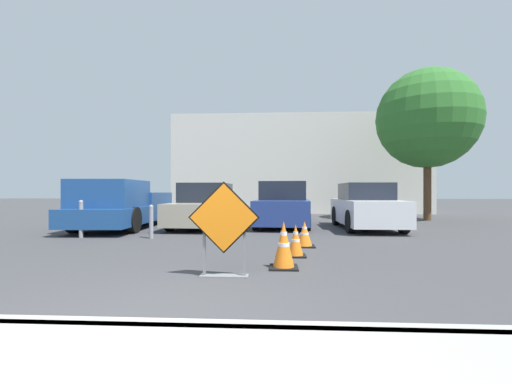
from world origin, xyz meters
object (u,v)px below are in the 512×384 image
Objects in this scene: traffic_cone_nearest at (284,245)px; bollard_nearest at (151,221)px; traffic_cone_second at (296,241)px; pickup_truck at (121,207)px; parked_car_second at (283,206)px; bollard_second at (81,218)px; parked_car_nearest at (206,207)px; road_closed_sign at (224,226)px; parked_car_third at (366,208)px; traffic_cone_third at (304,234)px.

bollard_nearest is at bearing 135.64° from traffic_cone_nearest.
traffic_cone_second is (0.26, 1.02, -0.08)m from traffic_cone_nearest.
parked_car_second is at bearing -171.68° from pickup_truck.
parked_car_nearest is at bearing 48.16° from bollard_second.
pickup_truck is at bearing 89.13° from bollard_second.
road_closed_sign is at bearing 106.08° from parked_car_nearest.
parked_car_second is 2.85m from parked_car_third.
bollard_second is (-5.93, 1.17, 0.26)m from traffic_cone_third.
parked_car_second is at bearing 94.68° from traffic_cone_third.
traffic_cone_second is (1.15, 1.66, -0.46)m from road_closed_sign.
traffic_cone_nearest is 7.01m from parked_car_nearest.
bollard_second reaches higher than bollard_nearest.
parked_car_second is at bearing -13.82° from parked_car_third.
parked_car_second reaches higher than road_closed_sign.
bollard_nearest is (-3.46, 3.38, 0.10)m from traffic_cone_nearest.
pickup_truck is 1.40× the size of parked_car_third.
parked_car_second reaches higher than traffic_cone_second.
pickup_truck is 2.85m from parked_car_nearest.
traffic_cone_nearest is 0.14× the size of pickup_truck.
parked_car_third reaches higher than traffic_cone_second.
traffic_cone_third is at bearing 146.68° from pickup_truck.
traffic_cone_second is 6.19m from parked_car_nearest.
parked_car_nearest reaches higher than traffic_cone_nearest.
pickup_truck reaches higher than bollard_nearest.
traffic_cone_third is at bearing 76.54° from traffic_cone_nearest.
pickup_truck is 2.38m from bollard_second.
traffic_cone_second is at bearing -22.61° from bollard_second.
road_closed_sign is 7.75m from parked_car_third.
parked_car_third is (2.39, 3.89, 0.44)m from traffic_cone_third.
traffic_cone_nearest is 0.17× the size of parked_car_nearest.
parked_car_nearest reaches higher than bollard_nearest.
traffic_cone_second is 7.36m from pickup_truck.
parked_car_second is at bearing 82.00° from road_closed_sign.
parked_car_third is at bearing 64.43° from traffic_cone_nearest.
traffic_cone_nearest is at bearing -104.03° from traffic_cone_second.
traffic_cone_third is at bearing 63.53° from road_closed_sign.
pickup_truck reaches higher than traffic_cone_third.
traffic_cone_nearest is at bearing 64.57° from parked_car_third.
parked_car_second is 1.03× the size of parked_car_third.
parked_car_nearest reaches higher than bollard_second.
pickup_truck is 1.24× the size of parked_car_nearest.
road_closed_sign is 2.07m from traffic_cone_second.
bollard_nearest is (-3.61, -3.41, -0.25)m from parked_car_second.
road_closed_sign reaches higher than traffic_cone_third.
traffic_cone_third is (0.27, 1.19, -0.02)m from traffic_cone_second.
parked_car_third reaches higher than traffic_cone_nearest.
bollard_nearest is at bearing 147.61° from traffic_cone_second.
bollard_second is at bearing 168.83° from traffic_cone_third.
parked_car_nearest is (-2.61, 6.50, 0.33)m from traffic_cone_nearest.
traffic_cone_nearest is 1.25× the size of traffic_cone_second.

